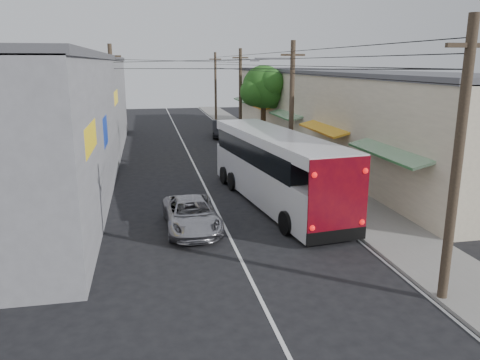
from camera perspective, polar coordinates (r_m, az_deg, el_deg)
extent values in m
plane|color=black|center=(15.00, 1.67, -12.71)|extent=(120.00, 120.00, 0.00)
cube|color=slate|center=(35.04, 4.72, 3.01)|extent=(3.00, 80.00, 0.12)
cube|color=beige|center=(37.94, 10.59, 8.16)|extent=(6.00, 40.00, 6.00)
cube|color=#4C4C51|center=(37.76, 10.80, 12.84)|extent=(6.20, 40.00, 0.30)
cube|color=#166624|center=(22.20, 17.87, 3.38)|extent=(1.39, 6.00, 0.46)
cube|color=orange|center=(29.35, 10.33, 6.30)|extent=(1.39, 6.00, 0.46)
cube|color=#166624|center=(36.85, 5.76, 8.00)|extent=(1.39, 6.00, 0.46)
cube|color=orange|center=(44.53, 2.73, 9.09)|extent=(1.39, 6.00, 0.46)
cube|color=#166624|center=(52.30, 0.58, 9.85)|extent=(1.39, 6.00, 0.46)
cube|color=gray|center=(31.68, -21.34, 7.22)|extent=(7.00, 36.00, 7.00)
cube|color=#4C4C51|center=(31.52, -21.94, 13.72)|extent=(7.20, 36.00, 0.30)
cube|color=yellow|center=(17.35, -17.89, 4.91)|extent=(0.12, 3.50, 1.00)
cube|color=#1433A5|center=(23.34, -16.22, 5.74)|extent=(0.12, 2.20, 1.40)
cube|color=yellow|center=(33.18, -14.97, 9.71)|extent=(0.12, 4.00, 0.90)
cylinder|color=#473828|center=(14.05, 24.91, 1.42)|extent=(0.28, 0.28, 8.00)
cube|color=#473828|center=(13.78, 26.32, 14.51)|extent=(1.40, 0.12, 0.12)
cylinder|color=#473828|center=(27.45, 6.29, 8.23)|extent=(0.28, 0.28, 8.00)
cube|color=#473828|center=(27.32, 6.47, 14.92)|extent=(1.40, 0.12, 0.12)
cylinder|color=#473828|center=(41.95, 0.05, 10.31)|extent=(0.28, 0.28, 8.00)
cube|color=#473828|center=(41.86, 0.05, 14.68)|extent=(1.40, 0.12, 0.12)
cylinder|color=#473828|center=(56.71, -3.00, 11.27)|extent=(0.28, 0.28, 8.00)
cube|color=#473828|center=(56.64, -3.04, 14.51)|extent=(1.40, 0.12, 0.12)
cylinder|color=#473828|center=(33.23, -15.18, 8.83)|extent=(0.28, 0.28, 8.00)
cube|color=#473828|center=(33.11, -15.54, 14.35)|extent=(1.40, 0.12, 0.12)
cylinder|color=#59595E|center=(27.00, 4.16, 14.55)|extent=(2.20, 0.10, 0.10)
cube|color=#59595E|center=(26.73, 1.81, 14.37)|extent=(0.50, 0.18, 0.12)
cylinder|color=#3F2B19|center=(40.54, 2.85, 7.32)|extent=(0.44, 0.44, 4.00)
sphere|color=#1D5416|center=(40.31, 2.89, 11.28)|extent=(3.60, 3.60, 3.60)
sphere|color=#1D5416|center=(41.18, 4.05, 10.48)|extent=(2.60, 2.60, 2.60)
sphere|color=#1D5416|center=(39.73, 1.75, 10.67)|extent=(2.40, 2.40, 2.40)
sphere|color=#1D5416|center=(39.43, 3.84, 11.78)|extent=(2.20, 2.20, 2.20)
sphere|color=#1D5416|center=(41.10, 2.17, 11.62)|extent=(2.00, 2.00, 2.00)
cube|color=silver|center=(22.98, 4.29, -0.10)|extent=(3.97, 12.20, 1.90)
cube|color=black|center=(23.13, 3.88, 3.55)|extent=(3.74, 10.22, 1.00)
cube|color=silver|center=(22.56, 4.39, 5.07)|extent=(3.97, 12.20, 0.50)
cube|color=maroon|center=(17.57, 11.92, -1.97)|extent=(2.47, 0.39, 2.89)
cube|color=black|center=(18.05, 11.67, -6.70)|extent=(2.49, 0.41, 0.50)
sphere|color=red|center=(17.39, 8.79, -5.80)|extent=(0.22, 0.22, 0.22)
sphere|color=red|center=(18.40, 14.63, -4.97)|extent=(0.22, 0.22, 0.22)
sphere|color=red|center=(16.82, 9.04, 0.61)|extent=(0.22, 0.22, 0.22)
sphere|color=red|center=(17.87, 15.02, 1.10)|extent=(0.22, 0.22, 0.22)
cylinder|color=black|center=(19.00, 5.66, -5.23)|extent=(0.42, 1.03, 1.00)
cylinder|color=black|center=(20.11, 12.19, -4.39)|extent=(0.42, 1.03, 1.00)
cylinder|color=black|center=(25.44, -0.93, -0.17)|extent=(0.42, 1.03, 1.00)
cylinder|color=black|center=(26.28, 4.26, 0.26)|extent=(0.42, 1.03, 1.00)
cylinder|color=black|center=(26.83, -1.90, 0.58)|extent=(0.42, 1.03, 1.00)
cylinder|color=black|center=(27.63, 3.07, 0.96)|extent=(0.42, 1.03, 1.00)
imported|color=#ABAAB0|center=(19.59, -5.95, -4.19)|extent=(2.27, 4.70, 1.29)
imported|color=gray|center=(27.55, 3.34, 1.84)|extent=(2.84, 6.50, 1.86)
imported|color=#2A2A30|center=(38.17, 0.38, 5.10)|extent=(2.29, 4.86, 1.61)
imported|color=black|center=(44.22, -2.31, 6.26)|extent=(2.21, 4.76, 1.51)
imported|color=#CF6E8B|center=(29.96, 9.37, 2.77)|extent=(0.69, 0.51, 1.73)
imported|color=#7F93B9|center=(28.85, 5.96, 2.28)|extent=(0.82, 0.67, 1.55)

